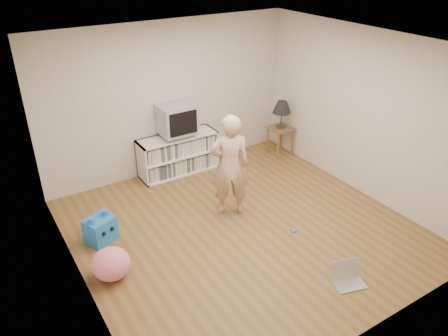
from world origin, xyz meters
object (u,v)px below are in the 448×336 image
person (230,166)px  plush_pink (111,264)px  dvd_deck (177,134)px  plush_blue (101,229)px  table_lamp (282,108)px  laptop (347,277)px  side_table (280,134)px  crt_tv (176,119)px  media_unit (178,154)px

person → plush_pink: (-2.01, -0.44, -0.59)m
dvd_deck → plush_blue: size_ratio=0.97×
table_lamp → plush_blue: bearing=-167.3°
person → table_lamp: bearing=-123.2°
laptop → dvd_deck: bearing=113.9°
person → plush_blue: (-1.88, 0.34, -0.61)m
side_table → plush_blue: 3.90m
laptop → plush_pink: bearing=163.0°
person → side_table: bearing=-123.2°
plush_blue → laptop: bearing=-69.2°
side_table → table_lamp: size_ratio=1.07×
dvd_deck → crt_tv: (0.00, -0.00, 0.29)m
media_unit → table_lamp: (1.98, -0.39, 0.59)m
media_unit → table_lamp: size_ratio=2.72×
crt_tv → plush_pink: 2.91m
plush_pink → person: bearing=12.5°
media_unit → crt_tv: 0.67m
media_unit → plush_blue: media_unit is taller
table_lamp → laptop: (-1.52, -3.24, -0.87)m
side_table → crt_tv: bearing=169.5°
side_table → plush_pink: side_table is taller
media_unit → person: (0.07, -1.58, 0.44)m
side_table → laptop: side_table is taller
media_unit → person: person is taller
side_table → person: 2.29m
side_table → laptop: size_ratio=1.25×
laptop → plush_blue: size_ratio=0.94×
media_unit → laptop: size_ratio=3.19×
media_unit → dvd_deck: 0.39m
laptop → crt_tv: bearing=113.9°
person → dvd_deck: bearing=-62.8°
crt_tv → person: 1.58m
laptop → plush_pink: plush_pink is taller
crt_tv → plush_pink: size_ratio=1.28×
dvd_deck → plush_blue: 2.26m
person → plush_pink: size_ratio=3.37×
crt_tv → plush_blue: crt_tv is taller
dvd_deck → person: person is taller
laptop → side_table: bearing=81.5°
dvd_deck → plush_pink: 2.85m
person → plush_blue: bearing=14.4°
crt_tv → side_table: 2.10m
crt_tv → person: person is taller
side_table → table_lamp: 0.53m
table_lamp → person: person is taller
side_table → plush_blue: bearing=-167.3°
plush_blue → crt_tv: bearing=11.1°
dvd_deck → side_table: size_ratio=0.82×
dvd_deck → table_lamp: 2.03m
media_unit → table_lamp: 2.10m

